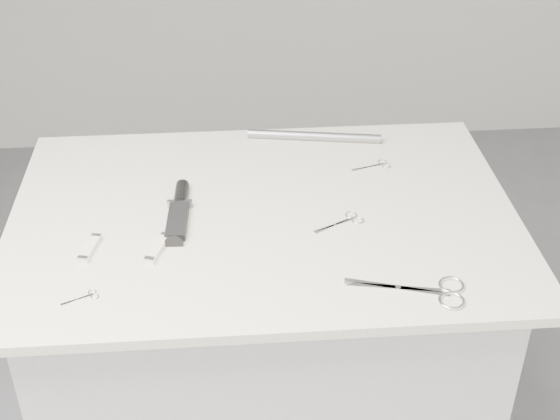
{
  "coord_description": "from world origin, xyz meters",
  "views": [
    {
      "loc": [
        -0.07,
        -1.28,
        1.78
      ],
      "look_at": [
        0.03,
        0.01,
        0.92
      ],
      "focal_mm": 50.0,
      "sensor_mm": 36.0,
      "label": 1
    }
  ],
  "objects": [
    {
      "name": "pocket_knife_a",
      "position": [
        -0.33,
        -0.1,
        0.92
      ],
      "size": [
        0.03,
        0.08,
        0.01
      ],
      "rotation": [
        0.0,
        0.0,
        1.34
      ],
      "color": "white",
      "rests_on": "display_board"
    },
    {
      "name": "plinth",
      "position": [
        0.0,
        0.0,
        0.45
      ],
      "size": [
        0.9,
        0.6,
        0.9
      ],
      "primitive_type": "cube",
      "color": "silver",
      "rests_on": "ground"
    },
    {
      "name": "metal_rail",
      "position": [
        0.13,
        0.29,
        0.93
      ],
      "size": [
        0.3,
        0.07,
        0.02
      ],
      "primitive_type": "cylinder",
      "rotation": [
        0.0,
        1.57,
        -0.17
      ],
      "color": "gray",
      "rests_on": "display_board"
    },
    {
      "name": "embroidery_scissors_a",
      "position": [
        0.16,
        -0.04,
        0.92
      ],
      "size": [
        0.1,
        0.07,
        0.0
      ],
      "rotation": [
        0.0,
        0.0,
        0.48
      ],
      "color": "silver",
      "rests_on": "display_board"
    },
    {
      "name": "tiny_scissors",
      "position": [
        -0.32,
        -0.24,
        0.92
      ],
      "size": [
        0.06,
        0.04,
        0.0
      ],
      "rotation": [
        0.0,
        0.0,
        0.44
      ],
      "color": "silver",
      "rests_on": "display_board"
    },
    {
      "name": "pocket_knife_b",
      "position": [
        -0.2,
        -0.11,
        0.93
      ],
      "size": [
        0.05,
        0.09,
        0.01
      ],
      "rotation": [
        0.0,
        0.0,
        1.22
      ],
      "color": "white",
      "rests_on": "display_board"
    },
    {
      "name": "sheathed_knife",
      "position": [
        -0.17,
        0.01,
        0.93
      ],
      "size": [
        0.04,
        0.19,
        0.02
      ],
      "rotation": [
        0.0,
        0.0,
        1.52
      ],
      "color": "black",
      "rests_on": "display_board"
    },
    {
      "name": "embroidery_scissors_b",
      "position": [
        0.25,
        0.16,
        0.92
      ],
      "size": [
        0.09,
        0.05,
        0.0
      ],
      "rotation": [
        0.0,
        0.0,
        0.3
      ],
      "color": "silver",
      "rests_on": "display_board"
    },
    {
      "name": "large_shears",
      "position": [
        0.27,
        -0.27,
        0.92
      ],
      "size": [
        0.21,
        0.1,
        0.01
      ],
      "rotation": [
        0.0,
        0.0,
        -0.25
      ],
      "color": "silver",
      "rests_on": "display_board"
    },
    {
      "name": "display_board",
      "position": [
        0.0,
        0.0,
        0.91
      ],
      "size": [
        1.0,
        0.7,
        0.02
      ],
      "primitive_type": "cube",
      "color": "beige",
      "rests_on": "plinth"
    }
  ]
}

